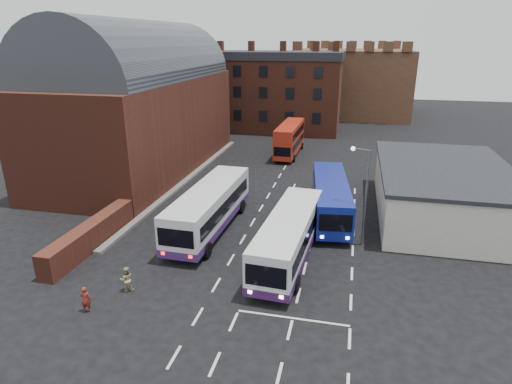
% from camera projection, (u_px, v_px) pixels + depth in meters
% --- Properties ---
extents(ground, '(180.00, 180.00, 0.00)m').
position_uv_depth(ground, '(220.00, 278.00, 26.61)').
color(ground, black).
extents(railway_station, '(12.00, 28.00, 16.00)m').
position_uv_depth(railway_station, '(140.00, 101.00, 46.54)').
color(railway_station, '#602B1E').
rests_on(railway_station, ground).
extents(forecourt_wall, '(1.20, 10.00, 1.80)m').
position_uv_depth(forecourt_wall, '(91.00, 236.00, 30.29)').
color(forecourt_wall, '#602B1E').
rests_on(forecourt_wall, ground).
extents(cream_building, '(10.40, 16.40, 4.25)m').
position_uv_depth(cream_building, '(442.00, 190.00, 35.56)').
color(cream_building, beige).
rests_on(cream_building, ground).
extents(brick_terrace, '(22.00, 10.00, 11.00)m').
position_uv_depth(brick_terrace, '(270.00, 95.00, 68.19)').
color(brick_terrace, brown).
rests_on(brick_terrace, ground).
extents(castle_keep, '(22.00, 22.00, 12.00)m').
position_uv_depth(castle_keep, '(350.00, 82.00, 83.84)').
color(castle_keep, brown).
rests_on(castle_keep, ground).
extents(bus_white_outbound, '(3.37, 12.40, 3.36)m').
position_uv_depth(bus_white_outbound, '(210.00, 206.00, 32.76)').
color(bus_white_outbound, silver).
rests_on(bus_white_outbound, ground).
extents(bus_white_inbound, '(3.47, 11.68, 3.15)m').
position_uv_depth(bus_white_inbound, '(289.00, 234.00, 28.25)').
color(bus_white_inbound, silver).
rests_on(bus_white_inbound, ground).
extents(bus_blue, '(3.99, 11.76, 3.14)m').
position_uv_depth(bus_blue, '(331.00, 196.00, 35.11)').
color(bus_blue, navy).
rests_on(bus_blue, ground).
extents(bus_red_double, '(2.67, 9.94, 3.96)m').
position_uv_depth(bus_red_double, '(290.00, 139.00, 54.07)').
color(bus_red_double, '#B02916').
rests_on(bus_red_double, ground).
extents(street_lamp, '(1.34, 0.73, 7.12)m').
position_uv_depth(street_lamp, '(363.00, 188.00, 29.62)').
color(street_lamp, '#505356').
rests_on(street_lamp, ground).
extents(pedestrian_red, '(0.64, 0.50, 1.54)m').
position_uv_depth(pedestrian_red, '(85.00, 299.00, 23.12)').
color(pedestrian_red, maroon).
rests_on(pedestrian_red, ground).
extents(pedestrian_beige, '(0.95, 0.88, 1.56)m').
position_uv_depth(pedestrian_beige, '(127.00, 279.00, 25.03)').
color(pedestrian_beige, tan).
rests_on(pedestrian_beige, ground).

